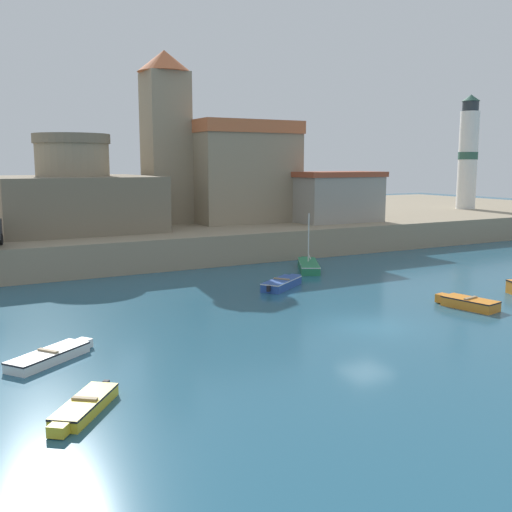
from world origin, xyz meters
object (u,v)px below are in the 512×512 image
at_px(sailboat_green_5, 308,265).
at_px(lighthouse, 468,154).
at_px(harbor_shed_near_wharf, 337,197).
at_px(dinghy_orange_2, 468,303).
at_px(dinghy_yellow_0, 84,406).
at_px(dinghy_blue_1, 282,283).
at_px(church, 215,166).
at_px(fortress, 74,197).
at_px(dinghy_white_3, 50,355).

height_order(sailboat_green_5, lighthouse, lighthouse).
relative_size(lighthouse, harbor_shed_near_wharf, 1.58).
xyz_separation_m(dinghy_orange_2, harbor_shed_near_wharf, (8.53, 24.26, 4.59)).
bearing_deg(dinghy_yellow_0, dinghy_blue_1, 41.05).
height_order(sailboat_green_5, church, church).
bearing_deg(fortress, harbor_shed_near_wharf, -12.42).
bearing_deg(lighthouse, dinghy_orange_2, -137.33).
distance_m(dinghy_orange_2, sailboat_green_5, 14.67).
bearing_deg(church, lighthouse, -5.22).
bearing_deg(dinghy_yellow_0, lighthouse, 31.84).
height_order(church, fortress, church).
distance_m(church, lighthouse, 33.20).
bearing_deg(fortress, church, 13.03).
distance_m(dinghy_yellow_0, sailboat_green_5, 28.42).
height_order(dinghy_white_3, fortress, fortress).
distance_m(dinghy_blue_1, church, 25.06).
bearing_deg(dinghy_white_3, sailboat_green_5, 31.03).
height_order(sailboat_green_5, harbor_shed_near_wharf, harbor_shed_near_wharf).
height_order(dinghy_yellow_0, lighthouse, lighthouse).
bearing_deg(dinghy_white_3, dinghy_yellow_0, -89.68).
bearing_deg(dinghy_blue_1, sailboat_green_5, 42.43).
bearing_deg(church, dinghy_yellow_0, -120.57).
distance_m(dinghy_yellow_0, harbor_shed_near_wharf, 42.32).
bearing_deg(sailboat_green_5, dinghy_orange_2, -85.52).
distance_m(dinghy_orange_2, fortress, 33.72).
distance_m(dinghy_blue_1, lighthouse, 44.72).
bearing_deg(sailboat_green_5, dinghy_blue_1, -137.57).
bearing_deg(dinghy_orange_2, dinghy_blue_1, 122.95).
bearing_deg(dinghy_blue_1, dinghy_white_3, -153.43).
height_order(church, harbor_shed_near_wharf, church).
relative_size(dinghy_yellow_0, lighthouse, 0.25).
relative_size(sailboat_green_5, fortress, 0.42).
height_order(dinghy_yellow_0, dinghy_blue_1, dinghy_blue_1).
distance_m(dinghy_blue_1, sailboat_green_5, 7.09).
height_order(dinghy_orange_2, fortress, fortress).
bearing_deg(dinghy_orange_2, dinghy_yellow_0, -169.48).
height_order(dinghy_orange_2, dinghy_white_3, dinghy_orange_2).
relative_size(dinghy_blue_1, lighthouse, 0.30).
xyz_separation_m(fortress, lighthouse, (48.00, 0.44, 3.97)).
bearing_deg(lighthouse, fortress, -179.47).
bearing_deg(dinghy_white_3, dinghy_blue_1, 26.57).
distance_m(dinghy_yellow_0, dinghy_white_3, 5.95).
bearing_deg(dinghy_blue_1, lighthouse, 27.37).
xyz_separation_m(dinghy_yellow_0, dinghy_white_3, (-0.03, 5.95, 0.01)).
bearing_deg(dinghy_white_3, lighthouse, 27.14).
relative_size(dinghy_white_3, sailboat_green_5, 0.73).
distance_m(dinghy_yellow_0, lighthouse, 65.37).
height_order(dinghy_white_3, sailboat_green_5, sailboat_green_5).
relative_size(dinghy_blue_1, fortress, 0.32).
height_order(dinghy_orange_2, sailboat_green_5, sailboat_green_5).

